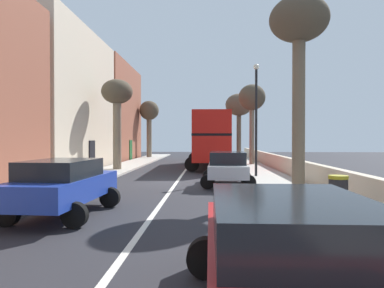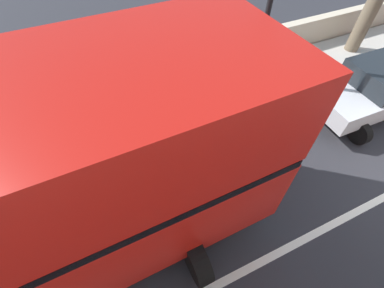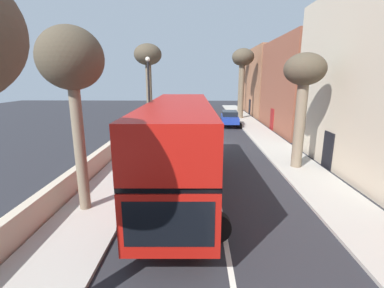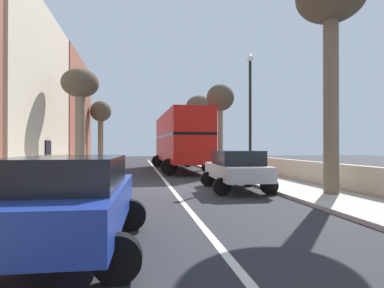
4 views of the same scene
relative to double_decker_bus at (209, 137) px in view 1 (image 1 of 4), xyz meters
name	(u,v)px [view 1 (image 1 of 4)]	position (x,y,z in m)	size (l,w,h in m)	color
ground_plane	(177,182)	(-1.70, -9.55, -2.36)	(84.00, 84.00, 0.00)	#28282D
road_centre_line	(177,182)	(-1.70, -9.55, -2.35)	(0.16, 54.00, 0.01)	silver
sidewalk_left	(83,180)	(-6.60, -9.55, -2.30)	(2.60, 60.00, 0.12)	#B2ADA3
sidewalk_right	(273,181)	(3.20, -9.55, -2.30)	(2.60, 60.00, 0.12)	#B2ADA3
terraced_houses_left	(21,93)	(-10.20, -8.96, 2.34)	(4.07, 47.52, 9.91)	#9E6647
boundary_wall_right	(305,172)	(4.75, -9.55, -1.82)	(0.36, 54.00, 1.08)	beige
double_decker_bus	(209,137)	(0.00, 0.00, 0.00)	(3.73, 11.37, 4.06)	#B3160F
parked_car_blue_left_0	(64,184)	(-4.20, -17.53, -1.43)	(2.54, 4.27, 1.61)	#1E389E
parked_car_red_right_1	(288,252)	(0.80, -23.11, -1.46)	(2.53, 4.34, 1.54)	#AD1919
parked_car_silver_right_2	(227,166)	(0.80, -10.84, -1.44)	(2.51, 4.20, 1.60)	#B7BABF
parked_car_black_right_3	(216,151)	(0.80, 9.72, -1.40)	(2.61, 4.38, 1.69)	black
street_tree_left_0	(117,99)	(-6.42, -3.47, 2.64)	(2.16, 2.16, 6.22)	#7A6B56
street_tree_right_1	(239,107)	(3.00, 7.68, 3.12)	(2.69, 2.69, 6.65)	brown
street_tree_right_3	(299,32)	(3.55, -12.99, 4.15)	(2.37, 2.37, 7.81)	brown
street_tree_left_4	(149,114)	(-6.98, 12.85, 2.82)	(2.26, 2.26, 6.56)	#7A6B56
street_tree_right_5	(252,100)	(3.56, 1.85, 3.11)	(2.23, 2.23, 6.65)	#7A6B56
lamppost_right	(256,110)	(2.60, -7.57, 1.45)	(0.32, 0.32, 6.31)	black
litter_bin_right	(338,193)	(3.60, -17.12, -1.71)	(0.55, 0.55, 1.03)	black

